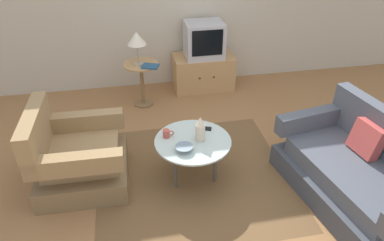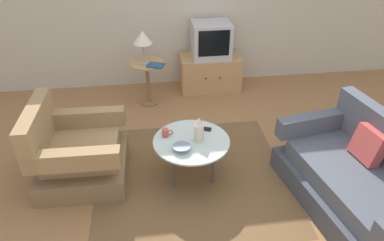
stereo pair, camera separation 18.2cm
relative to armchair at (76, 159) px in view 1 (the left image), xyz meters
The scene contains 14 objects.
ground_plane 1.34m from the armchair, ahead, with size 16.00×16.00×0.00m, color olive.
area_rug 1.23m from the armchair, ahead, with size 2.02×1.96×0.00m, color brown.
armchair is the anchor object (origin of this frame).
couch 2.79m from the armchair, 15.85° to the right, with size 1.11×1.69×0.87m.
coffee_table 1.20m from the armchair, ahead, with size 0.78×0.78×0.47m.
side_table 1.71m from the armchair, 62.68° to the left, with size 0.47×0.47×0.63m.
tv_stand 2.54m from the armchair, 47.11° to the left, with size 0.89×0.52×0.53m.
television 2.58m from the armchair, 46.88° to the left, with size 0.55×0.45×0.51m.
table_lamp 1.80m from the armchair, 63.05° to the left, with size 0.25×0.25×0.45m.
vase 1.30m from the armchair, ahead, with size 0.10×0.10×0.27m.
mug 0.96m from the armchair, ahead, with size 0.12×0.07×0.09m.
bowl 1.13m from the armchair, 15.50° to the right, with size 0.18×0.18×0.05m.
tv_remote_dark 1.36m from the armchair, ahead, with size 0.15×0.10×0.02m.
book 1.68m from the armchair, 56.80° to the left, with size 0.26×0.23×0.02m.
Camera 1 is at (-0.67, -2.81, 2.59)m, focal length 33.37 mm.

